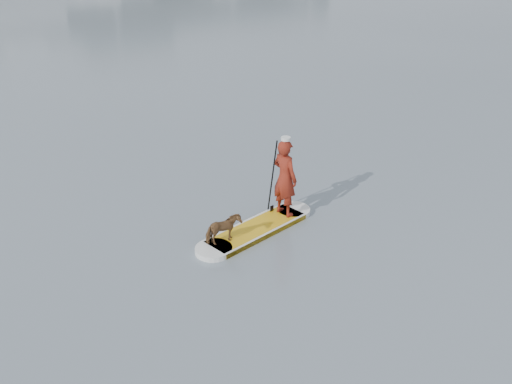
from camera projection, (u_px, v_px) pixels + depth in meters
ground at (301, 214)px, 13.63m from camera, size 140.00×140.00×0.00m
paddleboard at (256, 229)px, 12.85m from camera, size 3.27×1.21×0.12m
paddler at (285, 178)px, 12.98m from camera, size 0.53×0.73×1.84m
white_cap at (286, 139)px, 12.55m from camera, size 0.22×0.22×0.07m
dog at (223, 230)px, 12.07m from camera, size 0.78×0.39×0.65m
paddle at (272, 185)px, 13.19m from camera, size 0.10×0.30×2.00m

